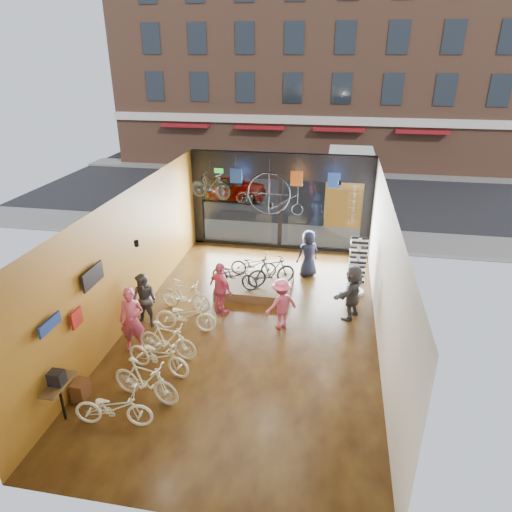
% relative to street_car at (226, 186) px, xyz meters
% --- Properties ---
extents(ground_plane, '(7.00, 12.00, 0.04)m').
position_rel_street_car_xyz_m(ground_plane, '(3.69, -12.00, -0.75)').
color(ground_plane, black).
rests_on(ground_plane, ground).
extents(ceiling, '(7.00, 12.00, 0.04)m').
position_rel_street_car_xyz_m(ceiling, '(3.69, -12.00, 3.09)').
color(ceiling, black).
rests_on(ceiling, ground).
extents(wall_left, '(0.04, 12.00, 3.80)m').
position_rel_street_car_xyz_m(wall_left, '(0.17, -12.00, 1.17)').
color(wall_left, '#B08423').
rests_on(wall_left, ground).
extents(wall_right, '(0.04, 12.00, 3.80)m').
position_rel_street_car_xyz_m(wall_right, '(7.21, -12.00, 1.17)').
color(wall_right, beige).
rests_on(wall_right, ground).
extents(wall_back, '(7.00, 0.04, 3.80)m').
position_rel_street_car_xyz_m(wall_back, '(3.69, -18.02, 1.17)').
color(wall_back, beige).
rests_on(wall_back, ground).
extents(storefront, '(7.00, 0.26, 3.80)m').
position_rel_street_car_xyz_m(storefront, '(3.69, -6.00, 1.17)').
color(storefront, black).
rests_on(storefront, ground).
extents(exit_sign, '(0.35, 0.06, 0.18)m').
position_rel_street_car_xyz_m(exit_sign, '(1.29, -6.12, 2.32)').
color(exit_sign, '#198C26').
rests_on(exit_sign, storefront).
extents(street_road, '(30.00, 18.00, 0.02)m').
position_rel_street_car_xyz_m(street_road, '(3.69, 3.00, -0.74)').
color(street_road, black).
rests_on(street_road, ground).
extents(sidewalk_near, '(30.00, 2.40, 0.12)m').
position_rel_street_car_xyz_m(sidewalk_near, '(3.69, -4.80, -0.67)').
color(sidewalk_near, slate).
rests_on(sidewalk_near, ground).
extents(sidewalk_far, '(30.00, 2.00, 0.12)m').
position_rel_street_car_xyz_m(sidewalk_far, '(3.69, 7.00, -0.67)').
color(sidewalk_far, slate).
rests_on(sidewalk_far, ground).
extents(opposite_building, '(26.00, 5.00, 14.00)m').
position_rel_street_car_xyz_m(opposite_building, '(3.69, 9.50, 6.27)').
color(opposite_building, brown).
rests_on(opposite_building, ground).
extents(street_car, '(4.31, 1.73, 1.47)m').
position_rel_street_car_xyz_m(street_car, '(0.00, 0.00, 0.00)').
color(street_car, gray).
rests_on(street_car, street_road).
extents(box_truck, '(2.24, 6.73, 2.65)m').
position_rel_street_car_xyz_m(box_truck, '(6.43, -1.00, 0.59)').
color(box_truck, silver).
rests_on(box_truck, street_road).
extents(floor_bike_0, '(1.72, 0.76, 0.88)m').
position_rel_street_car_xyz_m(floor_bike_0, '(1.55, -16.22, -0.29)').
color(floor_bike_0, '#F3F1CC').
rests_on(floor_bike_0, ground_plane).
extents(floor_bike_1, '(1.77, 0.84, 1.02)m').
position_rel_street_car_xyz_m(floor_bike_1, '(1.90, -15.36, -0.22)').
color(floor_bike_1, '#F3F1CC').
rests_on(floor_bike_1, ground_plane).
extents(floor_bike_2, '(1.84, 1.00, 0.92)m').
position_rel_street_car_xyz_m(floor_bike_2, '(1.82, -14.38, -0.28)').
color(floor_bike_2, '#F3F1CC').
rests_on(floor_bike_2, ground_plane).
extents(floor_bike_3, '(1.69, 0.70, 0.99)m').
position_rel_street_car_xyz_m(floor_bike_3, '(1.82, -13.75, -0.24)').
color(floor_bike_3, '#F3F1CC').
rests_on(floor_bike_3, ground_plane).
extents(floor_bike_4, '(1.79, 0.72, 0.92)m').
position_rel_street_car_xyz_m(floor_bike_4, '(1.89, -12.50, -0.27)').
color(floor_bike_4, '#F3F1CC').
rests_on(floor_bike_4, ground_plane).
extents(floor_bike_5, '(1.70, 0.70, 0.99)m').
position_rel_street_car_xyz_m(floor_bike_5, '(1.53, -11.44, -0.24)').
color(floor_bike_5, '#F3F1CC').
rests_on(floor_bike_5, ground_plane).
extents(display_platform, '(2.40, 1.80, 0.30)m').
position_rel_street_car_xyz_m(display_platform, '(3.39, -9.86, -0.58)').
color(display_platform, '#4F3E25').
rests_on(display_platform, ground_plane).
extents(display_bike_left, '(1.73, 0.99, 0.86)m').
position_rel_street_car_xyz_m(display_bike_left, '(2.80, -10.26, -0.00)').
color(display_bike_left, black).
rests_on(display_bike_left, display_platform).
extents(display_bike_mid, '(1.63, 1.21, 0.97)m').
position_rel_street_car_xyz_m(display_bike_mid, '(3.94, -9.93, 0.05)').
color(display_bike_mid, black).
rests_on(display_bike_mid, display_platform).
extents(display_bike_right, '(1.56, 0.58, 0.81)m').
position_rel_street_car_xyz_m(display_bike_right, '(3.25, -9.34, -0.03)').
color(display_bike_right, black).
rests_on(display_bike_right, display_platform).
extents(customer_0, '(0.71, 0.53, 1.78)m').
position_rel_street_car_xyz_m(customer_0, '(0.83, -13.60, 0.16)').
color(customer_0, '#CC4C72').
rests_on(customer_0, ground_plane).
extents(customer_1, '(0.88, 0.75, 1.61)m').
position_rel_street_car_xyz_m(customer_1, '(0.69, -12.46, 0.07)').
color(customer_1, '#3F3F44').
rests_on(customer_1, ground_plane).
extents(customer_2, '(1.02, 0.92, 1.66)m').
position_rel_street_car_xyz_m(customer_2, '(2.65, -11.45, 0.10)').
color(customer_2, '#CC4C72').
rests_on(customer_2, ground_plane).
extents(customer_3, '(1.13, 1.05, 1.52)m').
position_rel_street_car_xyz_m(customer_3, '(4.51, -11.89, 0.03)').
color(customer_3, '#CC4C72').
rests_on(customer_3, ground_plane).
extents(customer_4, '(0.98, 0.91, 1.68)m').
position_rel_street_car_xyz_m(customer_4, '(5.00, -8.42, 0.11)').
color(customer_4, '#161C33').
rests_on(customer_4, ground_plane).
extents(customer_5, '(1.14, 1.61, 1.67)m').
position_rel_street_car_xyz_m(customer_5, '(6.47, -10.96, 0.10)').
color(customer_5, '#3F3F44').
rests_on(customer_5, ground_plane).
extents(sunglasses_rack, '(0.67, 0.60, 1.93)m').
position_rel_street_car_xyz_m(sunglasses_rack, '(6.64, -9.44, 0.23)').
color(sunglasses_rack, white).
rests_on(sunglasses_rack, ground_plane).
extents(wall_merch, '(0.40, 2.40, 2.60)m').
position_rel_street_car_xyz_m(wall_merch, '(0.31, -15.50, 0.57)').
color(wall_merch, navy).
rests_on(wall_merch, wall_left).
extents(penny_farthing, '(1.98, 0.06, 1.58)m').
position_rel_street_car_xyz_m(penny_farthing, '(3.75, -7.20, 1.77)').
color(penny_farthing, black).
rests_on(penny_farthing, ceiling).
extents(hung_bike, '(1.64, 0.83, 0.95)m').
position_rel_street_car_xyz_m(hung_bike, '(1.41, -7.80, 2.19)').
color(hung_bike, black).
rests_on(hung_bike, ceiling).
extents(jersey_left, '(0.45, 0.03, 0.55)m').
position_rel_street_car_xyz_m(jersey_left, '(2.12, -6.80, 2.32)').
color(jersey_left, '#1E3F99').
rests_on(jersey_left, ceiling).
extents(jersey_mid, '(0.45, 0.03, 0.55)m').
position_rel_street_car_xyz_m(jersey_mid, '(4.36, -6.80, 2.32)').
color(jersey_mid, '#CC5919').
rests_on(jersey_mid, ceiling).
extents(jersey_right, '(0.45, 0.03, 0.55)m').
position_rel_street_car_xyz_m(jersey_right, '(5.70, -6.80, 2.32)').
color(jersey_right, '#1E3F99').
rests_on(jersey_right, ceiling).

